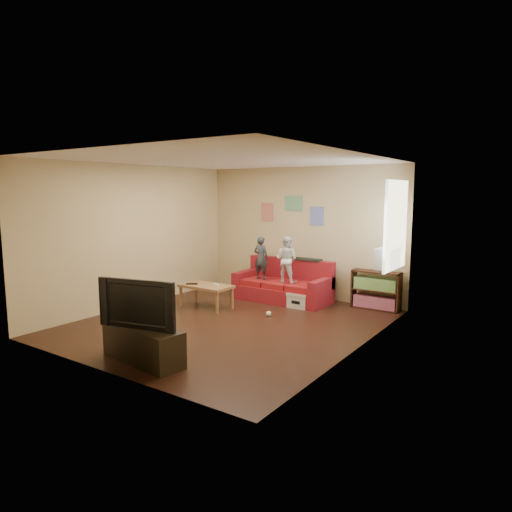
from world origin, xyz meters
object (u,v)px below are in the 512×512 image
Objects in this scene: child_a at (261,258)px; television at (142,302)px; file_box at (300,300)px; child_b at (286,259)px; coffee_table at (206,288)px; sofa at (284,286)px; bookshelf at (376,292)px; tv_stand at (143,344)px.

television is (0.68, -3.79, -0.06)m from child_a.
file_box is 0.38× the size of television.
child_b is 0.94× the size of coffee_table.
sofa reaches higher than file_box.
sofa is at bearing -164.08° from child_a.
child_a is at bearing 69.84° from coffee_table.
child_a is (-0.45, -0.17, 0.56)m from sofa.
bookshelf is 1.43m from file_box.
sofa is 1.65m from coffee_table.
child_a is 2.11× the size of file_box.
child_a is at bearing 107.09° from tv_stand.
tv_stand is at bearing -66.51° from coffee_table.
coffee_table is 2.84m from television.
file_box is at bearing 91.63° from tv_stand.
file_box is 3.67m from television.
child_b is at bearing 154.74° from file_box.
bookshelf is at bearing 10.68° from sofa.
sofa reaches higher than bookshelf.
child_b is 0.74× the size of tv_stand.
child_a is 0.71× the size of tv_stand.
bookshelf is at bearing 29.47° from file_box.
sofa reaches higher than tv_stand.
child_a reaches higher than file_box.
sofa is 1.75× the size of television.
child_b is 3.84m from tv_stand.
bookshelf is 2.17× the size of file_box.
tv_stand is at bearing 95.86° from child_a.
child_b is (0.15, -0.17, 0.59)m from sofa.
sofa is at bearing -169.32° from bookshelf.
sofa is 3.99m from television.
tv_stand reaches higher than file_box.
bookshelf reaches higher than coffee_table.
child_b reaches higher than file_box.
coffee_table is (-0.44, -1.21, -0.47)m from child_a.
television is at bearing -66.51° from coffee_table.
child_a reaches higher than coffee_table.
child_a is 3.85m from television.
tv_stand is (0.68, -3.79, -0.61)m from child_a.
child_b is 1.03× the size of bookshelf.
television reaches higher than bookshelf.
sofa is 4.63× the size of file_box.
tv_stand is at bearing -95.34° from file_box.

